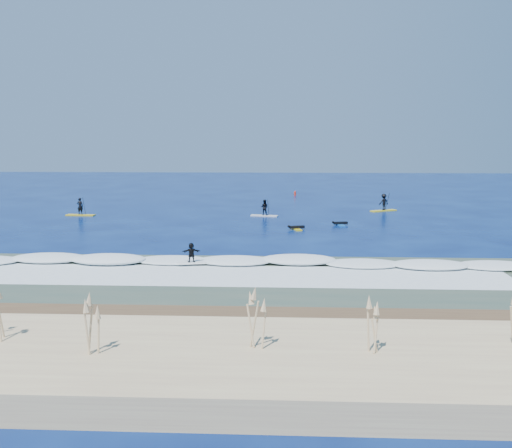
{
  "coord_description": "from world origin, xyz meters",
  "views": [
    {
      "loc": [
        3.97,
        -44.74,
        7.95
      ],
      "look_at": [
        1.77,
        2.63,
        0.6
      ],
      "focal_mm": 40.0,
      "sensor_mm": 36.0,
      "label": 1
    }
  ],
  "objects_px": {
    "sup_paddler_right": "(384,203)",
    "prone_paddler_far": "(340,224)",
    "wave_surfer": "(191,254)",
    "marker_buoy": "(295,193)",
    "sup_paddler_left": "(80,209)",
    "sup_paddler_center": "(264,209)",
    "prone_paddler_near": "(296,228)"
  },
  "relations": [
    {
      "from": "sup_paddler_center",
      "to": "prone_paddler_near",
      "type": "bearing_deg",
      "value": -56.98
    },
    {
      "from": "sup_paddler_center",
      "to": "prone_paddler_near",
      "type": "distance_m",
      "value": 8.64
    },
    {
      "from": "sup_paddler_right",
      "to": "prone_paddler_far",
      "type": "xyz_separation_m",
      "value": [
        -5.63,
        -10.04,
        -0.7
      ]
    },
    {
      "from": "sup_paddler_left",
      "to": "marker_buoy",
      "type": "height_order",
      "value": "sup_paddler_left"
    },
    {
      "from": "prone_paddler_far",
      "to": "marker_buoy",
      "type": "xyz_separation_m",
      "value": [
        -3.48,
        25.75,
        0.18
      ]
    },
    {
      "from": "sup_paddler_right",
      "to": "prone_paddler_near",
      "type": "height_order",
      "value": "sup_paddler_right"
    },
    {
      "from": "sup_paddler_center",
      "to": "wave_surfer",
      "type": "bearing_deg",
      "value": -86.82
    },
    {
      "from": "prone_paddler_near",
      "to": "marker_buoy",
      "type": "xyz_separation_m",
      "value": [
        0.51,
        28.31,
        0.17
      ]
    },
    {
      "from": "sup_paddler_right",
      "to": "prone_paddler_far",
      "type": "relative_size",
      "value": 1.59
    },
    {
      "from": "sup_paddler_right",
      "to": "prone_paddler_near",
      "type": "distance_m",
      "value": 15.87
    },
    {
      "from": "sup_paddler_left",
      "to": "wave_surfer",
      "type": "relative_size",
      "value": 1.61
    },
    {
      "from": "prone_paddler_near",
      "to": "wave_surfer",
      "type": "bearing_deg",
      "value": 136.49
    },
    {
      "from": "sup_paddler_center",
      "to": "prone_paddler_far",
      "type": "height_order",
      "value": "sup_paddler_center"
    },
    {
      "from": "sup_paddler_left",
      "to": "wave_surfer",
      "type": "height_order",
      "value": "sup_paddler_left"
    },
    {
      "from": "sup_paddler_center",
      "to": "sup_paddler_right",
      "type": "bearing_deg",
      "value": 32.49
    },
    {
      "from": "prone_paddler_near",
      "to": "prone_paddler_far",
      "type": "relative_size",
      "value": 1.03
    },
    {
      "from": "wave_surfer",
      "to": "prone_paddler_near",
      "type": "bearing_deg",
      "value": 53.66
    },
    {
      "from": "sup_paddler_center",
      "to": "marker_buoy",
      "type": "height_order",
      "value": "sup_paddler_center"
    },
    {
      "from": "sup_paddler_center",
      "to": "wave_surfer",
      "type": "height_order",
      "value": "sup_paddler_center"
    },
    {
      "from": "sup_paddler_center",
      "to": "sup_paddler_right",
      "type": "xyz_separation_m",
      "value": [
        12.6,
        4.51,
        0.12
      ]
    },
    {
      "from": "sup_paddler_center",
      "to": "prone_paddler_far",
      "type": "xyz_separation_m",
      "value": [
        6.97,
        -5.53,
        -0.58
      ]
    },
    {
      "from": "prone_paddler_far",
      "to": "wave_surfer",
      "type": "xyz_separation_m",
      "value": [
        -10.75,
        -16.77,
        0.62
      ]
    },
    {
      "from": "sup_paddler_left",
      "to": "prone_paddler_near",
      "type": "relative_size",
      "value": 1.53
    },
    {
      "from": "sup_paddler_left",
      "to": "marker_buoy",
      "type": "bearing_deg",
      "value": 48.31
    },
    {
      "from": "sup_paddler_right",
      "to": "prone_paddler_near",
      "type": "xyz_separation_m",
      "value": [
        -9.62,
        -12.6,
        -0.7
      ]
    },
    {
      "from": "prone_paddler_near",
      "to": "wave_surfer",
      "type": "xyz_separation_m",
      "value": [
        -6.76,
        -14.21,
        0.62
      ]
    },
    {
      "from": "sup_paddler_center",
      "to": "marker_buoy",
      "type": "relative_size",
      "value": 3.98
    },
    {
      "from": "prone_paddler_far",
      "to": "wave_surfer",
      "type": "relative_size",
      "value": 1.02
    },
    {
      "from": "wave_surfer",
      "to": "sup_paddler_center",
      "type": "bearing_deg",
      "value": 69.47
    },
    {
      "from": "wave_surfer",
      "to": "marker_buoy",
      "type": "relative_size",
      "value": 2.65
    },
    {
      "from": "prone_paddler_far",
      "to": "wave_surfer",
      "type": "height_order",
      "value": "wave_surfer"
    },
    {
      "from": "prone_paddler_far",
      "to": "sup_paddler_center",
      "type": "bearing_deg",
      "value": 38.62
    }
  ]
}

